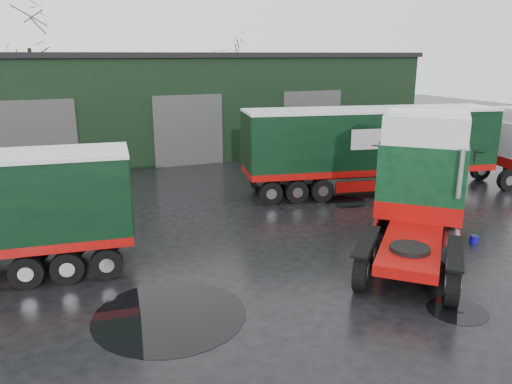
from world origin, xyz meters
The scene contains 10 objects.
ground centered at (0.00, 0.00, 0.00)m, with size 100.00×100.00×0.00m, color black.
warehouse centered at (2.00, 20.00, 3.16)m, with size 32.40×12.40×6.30m.
hero_tractor centered at (4.50, -2.31, 2.21)m, with size 3.01×7.10×4.41m, color #0C341A, non-canonical shape.
lorry_right centered at (8.00, 5.00, 1.95)m, with size 2.57×14.87×3.91m, color silver, non-canonical shape.
wash_bucket centered at (7.50, -1.87, 0.13)m, with size 0.28×0.28×0.26m, color #0E079F.
tree_back_a centered at (-6.00, 30.00, 4.75)m, with size 4.40×4.40×9.50m, color black, non-canonical shape.
tree_back_b centered at (10.00, 30.00, 3.75)m, with size 4.40×4.40×7.50m, color black, non-canonical shape.
puddle_0 centered at (-3.18, -2.60, 0.00)m, with size 3.79×3.79×0.01m, color black.
puddle_1 centered at (6.18, 4.03, 0.00)m, with size 1.84×1.84×0.01m, color black.
puddle_3 centered at (3.51, -5.22, 0.00)m, with size 1.49×1.49×0.01m, color black.
Camera 1 is at (-5.53, -13.58, 6.22)m, focal length 35.00 mm.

